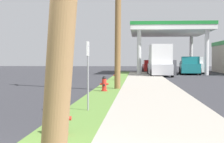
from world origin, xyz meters
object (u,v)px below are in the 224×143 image
at_px(truck_teal_at_far_bay, 190,66).
at_px(street_sign_post, 88,61).
at_px(fire_hydrant_nearest, 61,119).
at_px(car_red_by_near_pump, 150,67).
at_px(truck_silver_at_forecourt, 160,61).
at_px(fire_hydrant_second, 104,84).
at_px(truck_white_on_apron, 192,66).
at_px(fire_hydrant_third, 116,76).

bearing_deg(truck_teal_at_far_bay, street_sign_post, -104.08).
relative_size(fire_hydrant_nearest, truck_teal_at_far_bay, 0.13).
bearing_deg(fire_hydrant_nearest, car_red_by_near_pump, 85.22).
bearing_deg(car_red_by_near_pump, truck_silver_at_forecourt, -87.20).
bearing_deg(truck_teal_at_far_bay, fire_hydrant_second, -108.20).
bearing_deg(fire_hydrant_nearest, fire_hydrant_second, 90.20).
bearing_deg(truck_white_on_apron, fire_hydrant_second, -107.70).
height_order(fire_hydrant_second, truck_teal_at_far_bay, truck_teal_at_far_bay).
distance_m(car_red_by_near_pump, truck_teal_at_far_bay, 7.79).
xyz_separation_m(truck_silver_at_forecourt, truck_white_on_apron, (4.20, 6.94, -0.57)).
height_order(car_red_by_near_pump, truck_teal_at_far_bay, truck_teal_at_far_bay).
distance_m(fire_hydrant_nearest, truck_teal_at_far_bay, 33.70).
distance_m(car_red_by_near_pump, truck_silver_at_forecourt, 10.96).
bearing_deg(truck_white_on_apron, car_red_by_near_pump, 139.90).
distance_m(truck_silver_at_forecourt, truck_teal_at_far_bay, 5.63).
bearing_deg(car_red_by_near_pump, fire_hydrant_nearest, -94.78).
xyz_separation_m(fire_hydrant_second, truck_white_on_apron, (8.07, 25.29, 0.47)).
distance_m(fire_hydrant_second, truck_white_on_apron, 26.55).
bearing_deg(truck_teal_at_far_bay, fire_hydrant_third, -119.39).
height_order(fire_hydrant_second, fire_hydrant_third, same).
xyz_separation_m(fire_hydrant_second, truck_teal_at_far_bay, (7.45, 22.66, 0.47)).
distance_m(fire_hydrant_nearest, fire_hydrant_second, 10.21).
bearing_deg(truck_teal_at_far_bay, car_red_by_near_pump, 121.86).
bearing_deg(fire_hydrant_second, truck_teal_at_far_bay, 71.80).
height_order(fire_hydrant_nearest, fire_hydrant_third, same).
relative_size(fire_hydrant_third, car_red_by_near_pump, 0.16).
height_order(fire_hydrant_third, truck_teal_at_far_bay, truck_teal_at_far_bay).
bearing_deg(fire_hydrant_third, fire_hydrant_nearest, -90.02).
bearing_deg(truck_teal_at_far_bay, truck_silver_at_forecourt, -129.68).
xyz_separation_m(fire_hydrant_third, car_red_by_near_pump, (3.30, 19.76, 0.28)).
relative_size(fire_hydrant_third, truck_white_on_apron, 0.14).
bearing_deg(fire_hydrant_nearest, street_sign_post, 88.90).
height_order(fire_hydrant_nearest, truck_silver_at_forecourt, truck_silver_at_forecourt).
xyz_separation_m(street_sign_post, truck_white_on_apron, (7.97, 31.91, -0.72)).
relative_size(fire_hydrant_nearest, fire_hydrant_second, 1.00).
height_order(fire_hydrant_third, street_sign_post, street_sign_post).
xyz_separation_m(fire_hydrant_nearest, truck_teal_at_far_bay, (7.41, 32.87, 0.47)).
distance_m(truck_white_on_apron, truck_teal_at_far_bay, 2.70).
height_order(street_sign_post, truck_silver_at_forecourt, truck_silver_at_forecourt).
relative_size(fire_hydrant_nearest, truck_white_on_apron, 0.14).
bearing_deg(fire_hydrant_nearest, truck_silver_at_forecourt, 82.35).
height_order(truck_silver_at_forecourt, truck_white_on_apron, truck_silver_at_forecourt).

